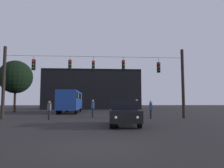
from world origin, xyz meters
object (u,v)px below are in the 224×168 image
tree_left_silhouette (16,77)px  pedestrian_near_bus (49,109)px  pedestrian_crossing_left (151,108)px  pedestrian_crossing_right (137,107)px  pedestrian_crossing_center (93,107)px  city_bus (71,100)px  car_near_right (124,113)px

tree_left_silhouette → pedestrian_near_bus: bearing=-60.1°
pedestrian_crossing_left → pedestrian_crossing_right: bearing=113.5°
pedestrian_crossing_center → pedestrian_crossing_right: 4.40m
pedestrian_crossing_center → tree_left_silhouette: size_ratio=0.22×
pedestrian_crossing_right → tree_left_silhouette: size_ratio=0.23×
pedestrian_crossing_left → pedestrian_crossing_right: pedestrian_crossing_right is taller
city_bus → tree_left_silhouette: (-8.76, 2.27, 3.50)m
city_bus → car_near_right: city_bus is taller
car_near_right → tree_left_silhouette: size_ratio=0.56×
car_near_right → pedestrian_crossing_right: size_ratio=2.47×
car_near_right → pedestrian_crossing_center: 7.88m
pedestrian_crossing_center → pedestrian_near_bus: 4.52m
city_bus → pedestrian_crossing_center: size_ratio=6.35×
pedestrian_crossing_left → tree_left_silhouette: tree_left_silhouette is taller
city_bus → pedestrian_crossing_right: bearing=-51.4°
pedestrian_crossing_left → tree_left_silhouette: 22.82m
city_bus → pedestrian_crossing_center: (3.35, -9.78, -0.88)m
pedestrian_crossing_center → tree_left_silhouette: tree_left_silhouette is taller
pedestrian_crossing_center → pedestrian_crossing_right: size_ratio=0.97×
pedestrian_crossing_right → pedestrian_near_bus: (-8.03, -2.78, -0.13)m
city_bus → car_near_right: 18.24m
pedestrian_crossing_left → pedestrian_near_bus: 8.96m
pedestrian_crossing_right → tree_left_silhouette: bearing=144.1°
pedestrian_crossing_right → pedestrian_near_bus: pedestrian_crossing_right is taller
pedestrian_crossing_left → pedestrian_crossing_center: (-5.31, 2.00, 0.07)m
tree_left_silhouette → pedestrian_crossing_center: bearing=-44.9°
car_near_right → pedestrian_crossing_center: (-2.12, 7.59, 0.19)m
city_bus → pedestrian_near_bus: (-0.27, -12.49, -0.97)m
pedestrian_crossing_center → car_near_right: bearing=-74.4°
car_near_right → pedestrian_crossing_right: pedestrian_crossing_right is taller
car_near_right → pedestrian_crossing_left: (3.19, 5.59, 0.12)m
pedestrian_near_bus → city_bus: bearing=88.8°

